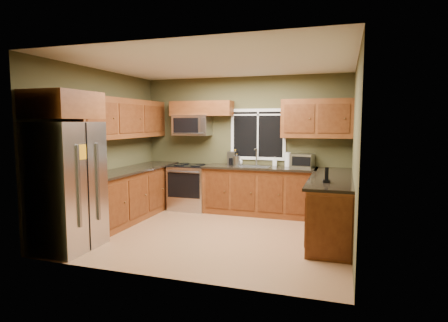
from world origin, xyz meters
The scene contains 29 objects.
floor centered at (0.00, 0.00, 0.00)m, with size 4.20×4.20×0.00m, color #956641.
ceiling centered at (0.00, 0.00, 2.70)m, with size 4.20×4.20×0.00m, color white.
back_wall centered at (0.00, 1.80, 1.35)m, with size 4.20×4.20×0.00m, color #464225.
front_wall centered at (0.00, -1.80, 1.35)m, with size 4.20×4.20×0.00m, color #464225.
left_wall centered at (-2.10, 0.00, 1.35)m, with size 3.60×3.60×0.00m, color #464225.
right_wall centered at (2.10, 0.00, 1.35)m, with size 3.60×3.60×0.00m, color #464225.
window centered at (0.30, 1.78, 1.55)m, with size 1.12×0.03×1.02m.
base_cabinets_left centered at (-1.80, 0.48, 0.45)m, with size 0.60×2.65×0.90m, color #643014.
countertop_left centered at (-1.78, 0.48, 0.92)m, with size 0.65×2.65×0.04m, color black.
base_cabinets_back centered at (0.42, 1.50, 0.45)m, with size 2.17×0.60×0.90m, color #643014.
countertop_back centered at (0.42, 1.48, 0.92)m, with size 2.17×0.65×0.04m, color black.
base_cabinets_peninsula centered at (1.80, 0.54, 0.45)m, with size 0.60×2.52×0.90m.
countertop_peninsula centered at (1.78, 0.55, 0.92)m, with size 0.65×2.50×0.04m, color black.
upper_cabinets_left centered at (-1.94, 0.48, 1.86)m, with size 0.33×2.65×0.72m, color #643014.
upper_cabinets_back_left centered at (-0.85, 1.64, 2.07)m, with size 1.30×0.33×0.30m, color #643014.
upper_cabinets_back_right centered at (1.45, 1.64, 1.86)m, with size 1.30×0.33×0.72m, color #643014.
upper_cabinet_over_fridge centered at (-1.74, -1.30, 2.03)m, with size 0.72×0.90×0.38m, color #643014.
refrigerator centered at (-1.74, -1.30, 0.90)m, with size 0.74×0.90×1.80m.
range centered at (-1.05, 1.47, 0.47)m, with size 0.76×0.69×0.94m.
microwave centered at (-1.05, 1.61, 1.73)m, with size 0.76×0.41×0.42m.
sink centered at (0.30, 1.49, 0.95)m, with size 0.60×0.42×0.36m.
toaster_oven centered at (1.20, 1.62, 1.07)m, with size 0.46×0.38×0.26m.
coffee_maker centered at (-0.20, 1.64, 1.06)m, with size 0.16×0.22×0.26m.
kettle centered at (-0.05, 1.46, 1.05)m, with size 0.16×0.16×0.24m.
paper_towel_roll centered at (0.92, 1.68, 1.08)m, with size 0.15×0.15×0.30m.
soap_bottle_a centered at (-0.15, 1.70, 1.09)m, with size 0.12×0.12×0.31m, color orange.
soap_bottle_b centered at (0.66, 1.70, 1.03)m, with size 0.08×0.08×0.18m, color white.
soap_bottle_c centered at (-0.04, 1.64, 1.02)m, with size 0.13×0.13×0.16m, color white.
cordless_phone centered at (1.73, -0.11, 1.01)m, with size 0.11×0.11×0.22m.
Camera 1 is at (1.96, -5.55, 1.80)m, focal length 30.00 mm.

